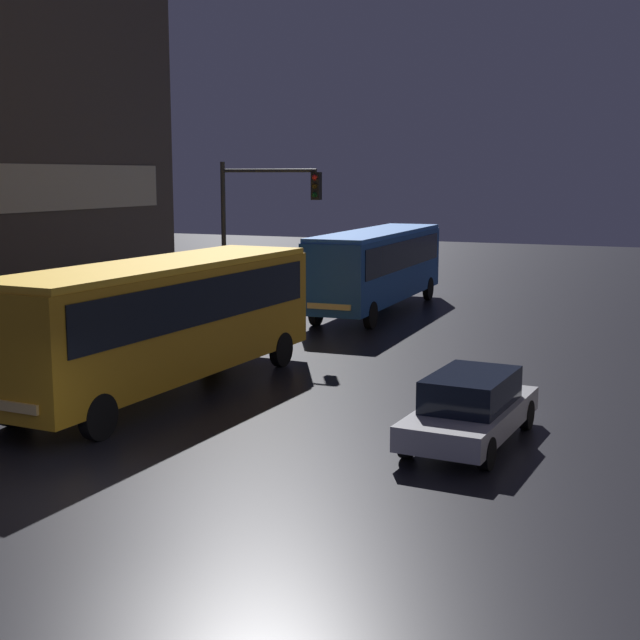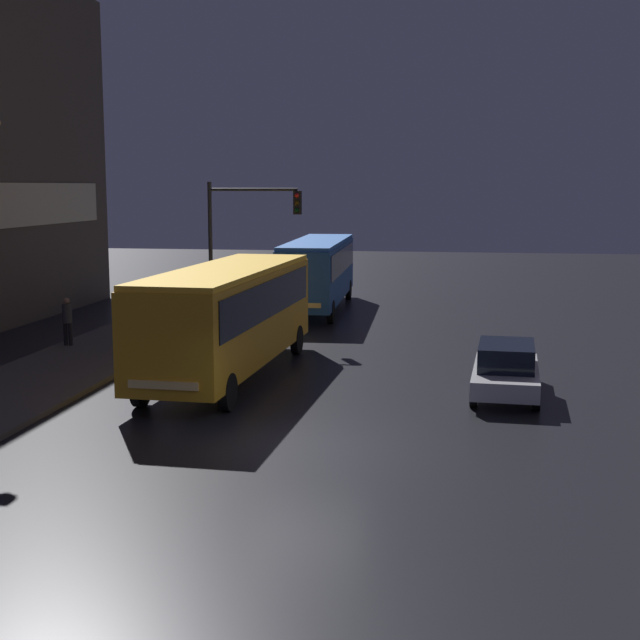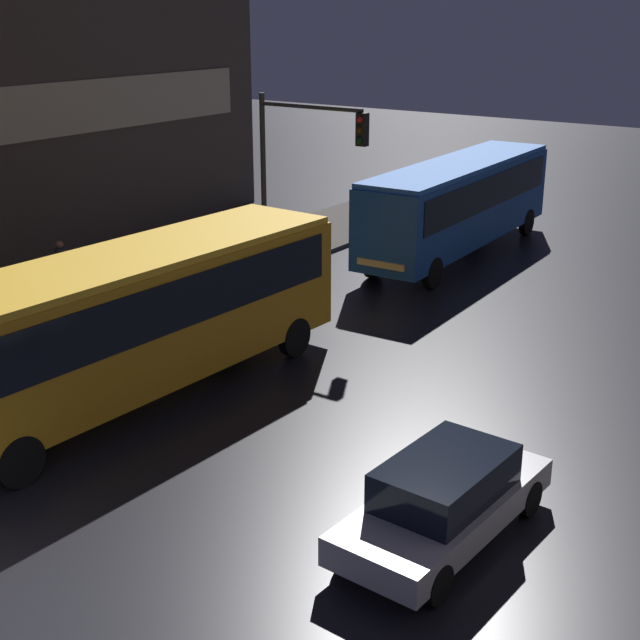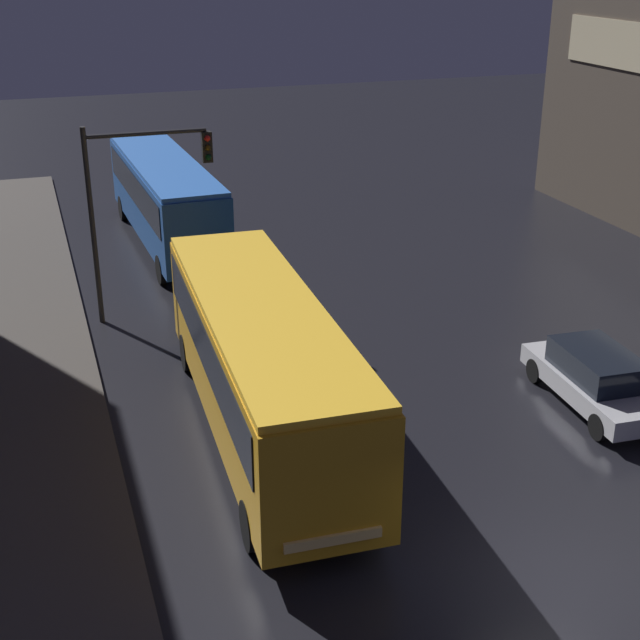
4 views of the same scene
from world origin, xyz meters
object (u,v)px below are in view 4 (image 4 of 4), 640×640
bus_far (165,194)px  traffic_light_main (135,188)px  bus_near (262,356)px  car_taxi (596,378)px

bus_far → traffic_light_main: traffic_light_main is taller
bus_near → traffic_light_main: traffic_light_main is taller
car_taxi → traffic_light_main: 13.91m
bus_far → car_taxi: 18.02m
traffic_light_main → car_taxi: bearing=-43.7°
bus_far → bus_near: bearing=86.8°
bus_far → car_taxi: size_ratio=2.43×
bus_near → bus_far: (0.31, 15.00, -0.05)m
car_taxi → bus_far: bearing=-60.8°
car_taxi → traffic_light_main: size_ratio=0.77×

